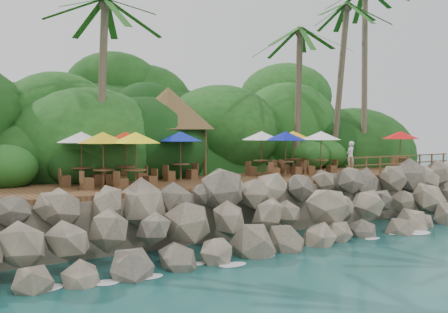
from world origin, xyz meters
TOP-DOWN VIEW (x-y plane):
  - ground at (0.00, 0.00)m, footprint 140.00×140.00m
  - land_base at (0.00, 16.00)m, footprint 32.00×25.20m
  - jungle_hill at (0.00, 23.50)m, footprint 44.80×28.00m
  - seawall at (0.00, 2.00)m, footprint 29.00×4.00m
  - terrace at (0.00, 6.00)m, footprint 26.00×5.00m
  - jungle_foliage at (0.00, 15.00)m, footprint 44.00×16.00m
  - foam_line at (0.00, 0.30)m, footprint 25.20×0.80m
  - palapa at (-1.14, 9.58)m, footprint 4.88×4.88m
  - dining_clusters at (-0.63, 5.98)m, footprint 25.48×4.73m
  - railing at (10.01, 3.65)m, footprint 8.30×0.10m
  - waiter at (9.25, 6.60)m, footprint 0.70×0.55m

SIDE VIEW (x-z plane):
  - ground at x=0.00m, z-range 0.00..0.00m
  - jungle_hill at x=0.00m, z-range -7.70..7.70m
  - jungle_foliage at x=0.00m, z-range -6.00..6.00m
  - foam_line at x=0.00m, z-range 0.00..0.06m
  - land_base at x=0.00m, z-range 0.00..2.10m
  - seawall at x=0.00m, z-range 0.00..2.30m
  - terrace at x=0.00m, z-range 2.10..2.30m
  - railing at x=10.01m, z-range 2.41..3.41m
  - waiter at x=9.25m, z-range 2.30..4.00m
  - dining_clusters at x=-0.63m, z-range 3.06..5.36m
  - palapa at x=-1.14m, z-range 3.49..8.09m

